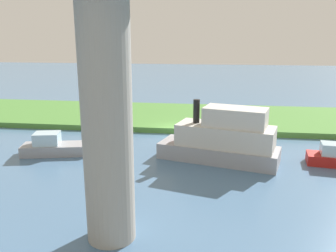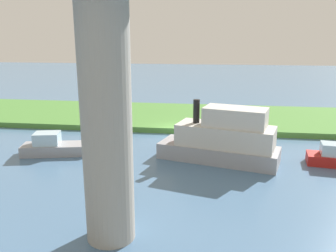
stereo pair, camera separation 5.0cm
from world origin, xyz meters
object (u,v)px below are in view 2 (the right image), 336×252
skiff_small (55,146)px  mooring_post (209,121)px  person_on_bank (226,120)px  bridge_pylon (106,117)px  motorboat_white (223,139)px

skiff_small → mooring_post: bearing=-142.6°
person_on_bank → mooring_post: size_ratio=1.85×
bridge_pylon → skiff_small: (7.40, -10.27, -4.80)m
person_on_bank → motorboat_white: 7.50m
mooring_post → motorboat_white: size_ratio=0.09×
motorboat_white → skiff_small: size_ratio=1.66×
mooring_post → skiff_small: bearing=37.4°
person_on_bank → motorboat_white: bearing=86.9°
person_on_bank → skiff_small: 14.86m
bridge_pylon → motorboat_white: size_ratio=1.24×
person_on_bank → skiff_small: person_on_bank is taller
bridge_pylon → motorboat_white: (-4.88, -10.51, -3.83)m
mooring_post → skiff_small: skiff_small is taller
skiff_small → bridge_pylon: bearing=125.8°
person_on_bank → mooring_post: person_on_bank is taller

